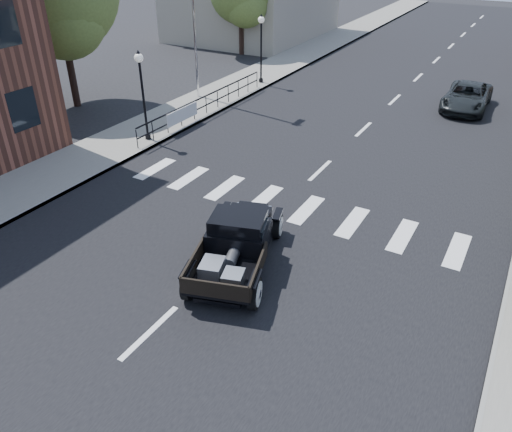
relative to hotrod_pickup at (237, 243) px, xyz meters
The scene contains 13 objects.
ground 0.91m from the hotrod_pickup, 150.37° to the right, with size 120.00×120.00×0.00m, color black.
road 14.79m from the hotrod_pickup, 91.60° to the left, with size 14.00×80.00×0.02m, color black.
road_markings 9.80m from the hotrod_pickup, 92.42° to the left, with size 12.00×60.00×0.06m, color silver, non-canonical shape.
sidewalk_left 17.26m from the hotrod_pickup, 121.12° to the left, with size 3.00×80.00×0.15m, color gray.
low_building_left 31.80m from the hotrod_pickup, 119.03° to the left, with size 10.00×12.00×5.00m, color #9F9785.
railing 12.44m from the hotrod_pickup, 128.30° to the left, with size 0.08×10.00×1.00m, color black, non-canonical shape.
banner 10.89m from the hotrod_pickup, 134.51° to the left, with size 0.04×2.20×0.60m, color silver, non-canonical shape.
lamp_post_b 9.95m from the hotrod_pickup, 144.26° to the left, with size 0.36×0.36×3.72m, color black, non-canonical shape.
lamp_post_c 17.73m from the hotrod_pickup, 116.94° to the left, with size 0.36×0.36×3.72m, color black, non-canonical shape.
big_tree_near 16.72m from the hotrod_pickup, 151.68° to the left, with size 5.69×5.69×8.36m, color #4F622A, non-canonical shape.
big_tree_far 25.42m from the hotrod_pickup, 120.68° to the left, with size 4.29×4.29×6.30m, color #4F622A, non-canonical shape.
hotrod_pickup is the anchor object (origin of this frame).
second_car 17.36m from the hotrod_pickup, 79.77° to the left, with size 2.05×4.45×1.24m, color black.
Camera 1 is at (6.39, -9.24, 8.29)m, focal length 35.00 mm.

